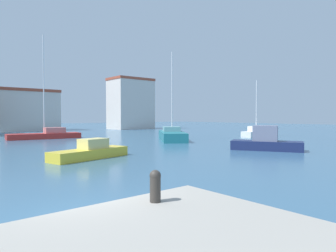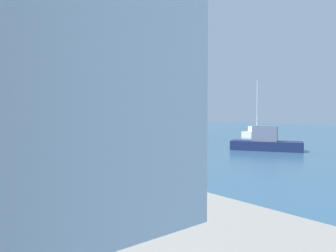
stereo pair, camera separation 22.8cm
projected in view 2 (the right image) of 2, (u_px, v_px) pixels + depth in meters
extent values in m
plane|color=#38607F|center=(136.00, 141.00, 32.37)|extent=(160.00, 160.00, 0.00)
cylinder|color=#38332D|center=(147.00, 189.00, 6.21)|extent=(0.23, 0.23, 0.55)
sphere|color=#38332D|center=(147.00, 176.00, 6.20)|extent=(0.24, 0.24, 0.24)
cube|color=white|center=(257.00, 134.00, 38.24)|extent=(5.46, 1.95, 0.74)
cube|color=silver|center=(255.00, 129.00, 37.91)|extent=(2.16, 1.13, 0.63)
cylinder|color=silver|center=(257.00, 106.00, 38.12)|extent=(0.12, 0.12, 6.44)
cube|color=#19234C|center=(266.00, 146.00, 23.12)|extent=(4.04, 5.46, 0.72)
cube|color=slate|center=(265.00, 133.00, 23.13)|extent=(2.16, 2.28, 1.19)
cube|color=gold|center=(89.00, 154.00, 18.68)|extent=(5.44, 2.72, 0.60)
cube|color=#DFCD77|center=(92.00, 143.00, 18.88)|extent=(1.91, 1.47, 0.63)
cube|color=#B22823|center=(45.00, 136.00, 35.19)|extent=(8.19, 3.15, 0.63)
cube|color=#C4716E|center=(55.00, 130.00, 35.80)|extent=(2.41, 1.87, 0.66)
cylinder|color=silver|center=(44.00, 84.00, 34.99)|extent=(0.12, 0.12, 11.44)
cube|color=#1E707A|center=(172.00, 136.00, 32.58)|extent=(6.26, 7.59, 0.94)
cube|color=#6B9CA2|center=(172.00, 129.00, 33.22)|extent=(2.73, 2.86, 0.53)
cylinder|color=silver|center=(172.00, 92.00, 32.42)|extent=(0.12, 0.12, 8.61)
cube|color=beige|center=(27.00, 112.00, 54.02)|extent=(9.96, 8.06, 6.82)
cube|color=#9E4733|center=(26.00, 91.00, 53.89)|extent=(10.16, 8.22, 0.50)
cube|color=beige|center=(132.00, 105.00, 61.67)|extent=(8.18, 5.73, 9.83)
cube|color=#9E4733|center=(132.00, 80.00, 61.50)|extent=(8.34, 5.84, 0.50)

